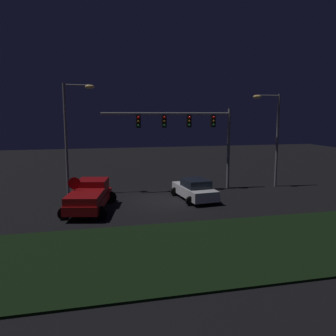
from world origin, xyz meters
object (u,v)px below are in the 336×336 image
(pickup_truck, at_px, (90,195))
(car_sedan, at_px, (195,190))
(street_lamp_right, at_px, (272,129))
(traffic_signal_gantry, at_px, (189,127))
(stop_sign, at_px, (74,188))
(street_lamp_left, at_px, (71,126))

(pickup_truck, xyz_separation_m, car_sedan, (7.29, 1.09, -0.26))
(car_sedan, xyz_separation_m, street_lamp_right, (7.60, 2.97, 4.12))
(car_sedan, bearing_deg, traffic_signal_gantry, -15.27)
(car_sedan, xyz_separation_m, stop_sign, (-8.20, -1.45, 0.82))
(car_sedan, bearing_deg, street_lamp_right, -74.75)
(pickup_truck, distance_m, stop_sign, 1.13)
(car_sedan, distance_m, stop_sign, 8.37)
(street_lamp_left, height_order, street_lamp_right, street_lamp_left)
(car_sedan, distance_m, street_lamp_left, 10.29)
(pickup_truck, bearing_deg, car_sedan, -69.04)
(street_lamp_left, relative_size, street_lamp_right, 1.08)
(traffic_signal_gantry, xyz_separation_m, street_lamp_left, (-8.97, 0.61, 0.16))
(street_lamp_right, distance_m, stop_sign, 16.73)
(traffic_signal_gantry, height_order, street_lamp_left, street_lamp_left)
(car_sedan, bearing_deg, stop_sign, 93.92)
(street_lamp_left, bearing_deg, street_lamp_right, -3.15)
(traffic_signal_gantry, bearing_deg, street_lamp_left, 176.12)
(traffic_signal_gantry, bearing_deg, stop_sign, -151.76)
(pickup_truck, relative_size, traffic_signal_gantry, 0.55)
(traffic_signal_gantry, distance_m, street_lamp_right, 7.08)
(car_sedan, bearing_deg, street_lamp_left, 59.41)
(stop_sign, bearing_deg, traffic_signal_gantry, 28.24)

